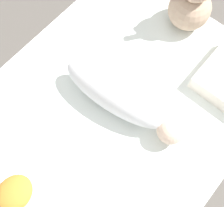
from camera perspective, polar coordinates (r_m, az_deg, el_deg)
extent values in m
plane|color=#514C47|center=(1.50, -0.42, -3.56)|extent=(12.00, 12.00, 0.00)
cube|color=white|center=(1.44, -0.44, -2.76)|extent=(1.46, 1.08, 0.13)
ellipsoid|color=white|center=(1.32, 0.48, 1.78)|extent=(0.20, 0.51, 0.18)
sphere|color=beige|center=(1.30, 10.73, -4.84)|extent=(0.12, 0.12, 0.12)
sphere|color=tan|center=(1.58, 13.99, 16.44)|extent=(0.20, 0.20, 0.20)
ellipsoid|color=orange|center=(1.33, -17.48, -15.41)|extent=(0.15, 0.14, 0.07)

